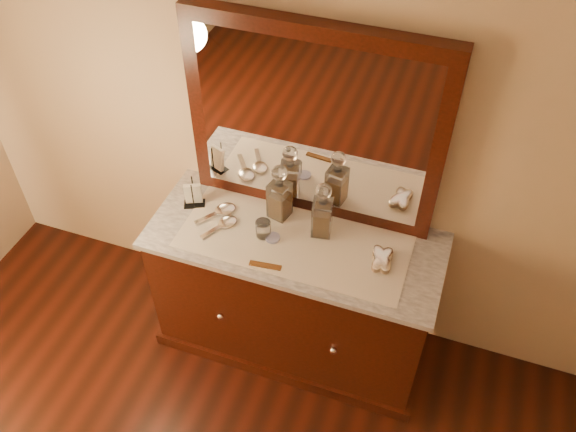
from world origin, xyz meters
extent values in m
plane|color=tan|center=(0.00, 2.25, 1.40)|extent=(4.50, 4.50, 0.00)
cube|color=black|center=(0.00, 1.96, 0.41)|extent=(1.40, 0.55, 0.82)
cube|color=black|center=(0.00, 1.96, 0.04)|extent=(1.46, 0.59, 0.08)
sphere|color=silver|center=(-0.30, 1.67, 0.45)|extent=(0.04, 0.04, 0.04)
sphere|color=silver|center=(0.30, 1.67, 0.45)|extent=(0.04, 0.04, 0.04)
cube|color=white|center=(0.00, 1.96, 0.83)|extent=(1.44, 0.59, 0.03)
cube|color=black|center=(0.00, 2.20, 1.35)|extent=(1.20, 0.08, 1.00)
cube|color=white|center=(0.00, 2.17, 1.35)|extent=(1.06, 0.01, 0.86)
cube|color=white|center=(0.00, 1.94, 0.85)|extent=(1.10, 0.45, 0.00)
cylinder|color=white|center=(-0.10, 1.92, 0.86)|extent=(0.09, 0.09, 0.01)
cube|color=brown|center=(-0.07, 1.74, 0.86)|extent=(0.15, 0.04, 0.01)
cube|color=black|center=(-0.56, 2.01, 0.85)|extent=(0.12, 0.10, 0.01)
cylinder|color=black|center=(-0.55, 1.98, 0.93)|extent=(0.01, 0.01, 0.16)
cylinder|color=black|center=(-0.57, 2.04, 0.93)|extent=(0.01, 0.01, 0.16)
cube|color=white|center=(-0.56, 2.01, 0.92)|extent=(0.09, 0.07, 0.13)
cube|color=#925515|center=(-0.12, 2.08, 0.92)|extent=(0.09, 0.09, 0.14)
cube|color=white|center=(-0.12, 2.08, 0.95)|extent=(0.11, 0.11, 0.20)
cylinder|color=white|center=(-0.12, 2.08, 1.07)|extent=(0.05, 0.05, 0.03)
sphere|color=white|center=(-0.12, 2.08, 1.13)|extent=(0.09, 0.09, 0.08)
cube|color=#925515|center=(0.11, 2.04, 0.92)|extent=(0.09, 0.09, 0.14)
cube|color=white|center=(0.11, 2.04, 0.95)|extent=(0.11, 0.11, 0.20)
cylinder|color=white|center=(0.11, 2.04, 1.07)|extent=(0.05, 0.05, 0.03)
sphere|color=white|center=(0.11, 2.04, 1.12)|extent=(0.09, 0.09, 0.08)
ellipsoid|color=#8F7357|center=(0.43, 1.94, 0.87)|extent=(0.15, 0.18, 0.02)
ellipsoid|color=silver|center=(0.43, 1.94, 0.89)|extent=(0.15, 0.18, 0.02)
ellipsoid|color=#8F7357|center=(0.43, 1.94, 0.87)|extent=(0.11, 0.17, 0.02)
ellipsoid|color=silver|center=(0.43, 1.94, 0.89)|extent=(0.11, 0.17, 0.02)
ellipsoid|color=silver|center=(-0.39, 2.02, 0.86)|extent=(0.14, 0.14, 0.02)
cube|color=silver|center=(-0.45, 1.94, 0.86)|extent=(0.10, 0.13, 0.01)
ellipsoid|color=silver|center=(-0.35, 1.94, 0.86)|extent=(0.12, 0.13, 0.02)
cube|color=silver|center=(-0.39, 1.86, 0.86)|extent=(0.08, 0.13, 0.01)
cylinder|color=white|center=(-0.15, 1.93, 0.90)|extent=(0.08, 0.08, 0.08)
camera|label=1|loc=(0.62, 0.09, 2.97)|focal=37.38mm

